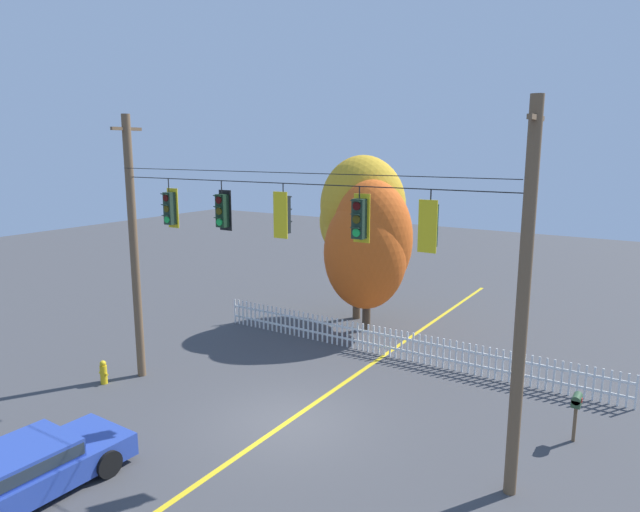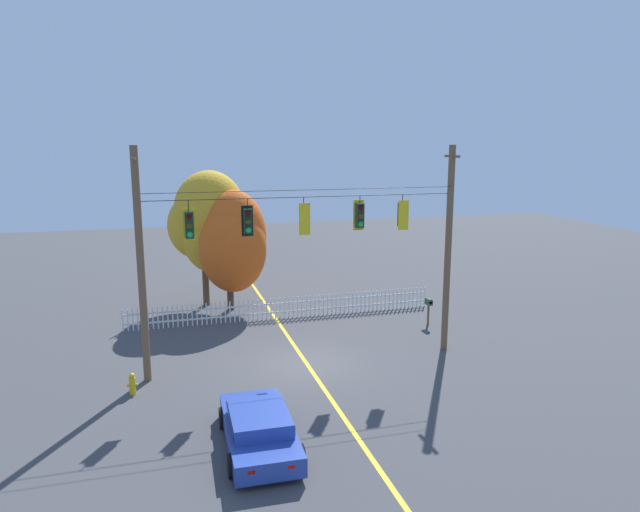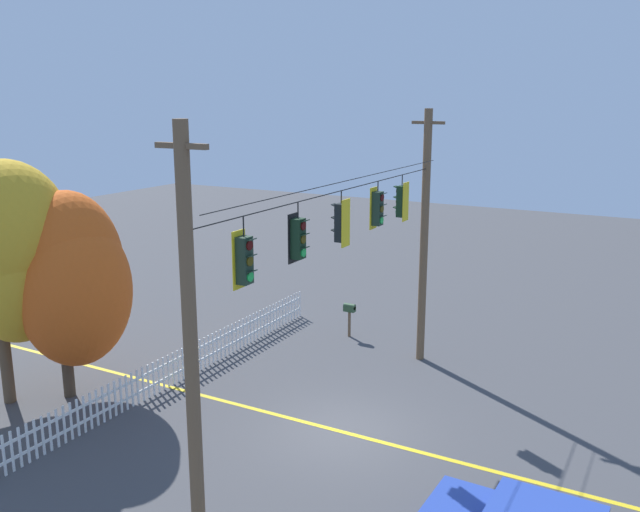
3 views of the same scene
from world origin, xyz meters
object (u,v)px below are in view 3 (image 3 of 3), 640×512
(traffic_signal_eastbound_side, at_px, (377,208))
(traffic_signal_northbound_secondary, at_px, (244,260))
(traffic_signal_northbound_primary, at_px, (402,201))
(autumn_maple_mid, at_px, (72,280))
(traffic_signal_southbound_primary, at_px, (298,238))
(roadside_mailbox, at_px, (350,310))
(autumn_maple_near_fence, at_px, (3,253))
(traffic_signal_westbound_side, at_px, (341,223))

(traffic_signal_eastbound_side, bearing_deg, traffic_signal_northbound_secondary, 180.00)
(traffic_signal_northbound_primary, xyz_separation_m, autumn_maple_mid, (-5.68, 7.97, -2.16))
(traffic_signal_southbound_primary, relative_size, roadside_mailbox, 1.08)
(traffic_signal_southbound_primary, distance_m, roadside_mailbox, 10.65)
(traffic_signal_northbound_secondary, xyz_separation_m, roadside_mailbox, (11.13, 3.14, -4.64))
(traffic_signal_eastbound_side, distance_m, roadside_mailbox, 7.38)
(traffic_signal_southbound_primary, bearing_deg, roadside_mailbox, 19.15)
(autumn_maple_near_fence, relative_size, roadside_mailbox, 5.53)
(traffic_signal_southbound_primary, distance_m, traffic_signal_westbound_side, 2.12)
(traffic_signal_westbound_side, xyz_separation_m, autumn_maple_near_fence, (-2.81, 9.39, -1.25))
(traffic_signal_southbound_primary, relative_size, autumn_maple_near_fence, 0.19)
(traffic_signal_northbound_primary, height_order, autumn_maple_mid, traffic_signal_northbound_primary)
(traffic_signal_westbound_side, distance_m, traffic_signal_northbound_primary, 4.01)
(traffic_signal_northbound_secondary, distance_m, traffic_signal_northbound_primary, 8.22)
(traffic_signal_southbound_primary, distance_m, autumn_maple_near_fence, 9.48)
(traffic_signal_westbound_side, relative_size, autumn_maple_near_fence, 0.20)
(traffic_signal_northbound_primary, relative_size, autumn_maple_mid, 0.22)
(traffic_signal_northbound_secondary, height_order, traffic_signal_southbound_primary, same)
(traffic_signal_northbound_primary, height_order, roadside_mailbox, traffic_signal_northbound_primary)
(roadside_mailbox, bearing_deg, autumn_maple_near_fence, 147.33)
(traffic_signal_eastbound_side, height_order, roadside_mailbox, traffic_signal_eastbound_side)
(traffic_signal_westbound_side, bearing_deg, traffic_signal_northbound_secondary, 179.74)
(autumn_maple_near_fence, distance_m, autumn_maple_mid, 2.03)
(traffic_signal_northbound_primary, bearing_deg, traffic_signal_northbound_secondary, 179.87)
(traffic_signal_northbound_primary, distance_m, roadside_mailbox, 6.39)
(traffic_signal_northbound_primary, xyz_separation_m, autumn_maple_near_fence, (-6.82, 9.39, -1.26))
(traffic_signal_eastbound_side, bearing_deg, autumn_maple_mid, 116.12)
(traffic_signal_westbound_side, height_order, autumn_maple_near_fence, autumn_maple_near_fence)
(roadside_mailbox, bearing_deg, traffic_signal_northbound_primary, -132.66)
(autumn_maple_near_fence, distance_m, roadside_mailbox, 12.06)
(traffic_signal_westbound_side, height_order, roadside_mailbox, traffic_signal_westbound_side)
(traffic_signal_southbound_primary, xyz_separation_m, roadside_mailbox, (9.03, 3.14, -4.70))
(autumn_maple_near_fence, height_order, autumn_maple_mid, autumn_maple_near_fence)
(traffic_signal_northbound_secondary, xyz_separation_m, autumn_maple_mid, (2.54, 7.95, -2.07))
(traffic_signal_northbound_secondary, relative_size, autumn_maple_mid, 0.24)
(traffic_signal_westbound_side, xyz_separation_m, traffic_signal_northbound_primary, (4.01, 0.00, 0.01))
(traffic_signal_eastbound_side, height_order, traffic_signal_northbound_primary, same)
(traffic_signal_eastbound_side, xyz_separation_m, traffic_signal_northbound_primary, (1.78, -0.02, -0.03))
(traffic_signal_northbound_secondary, distance_m, autumn_maple_mid, 8.60)
(traffic_signal_eastbound_side, xyz_separation_m, roadside_mailbox, (4.68, 3.14, -4.76))
(traffic_signal_northbound_secondary, xyz_separation_m, traffic_signal_westbound_side, (4.21, -0.02, 0.08))
(traffic_signal_northbound_secondary, distance_m, roadside_mailbox, 12.46)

